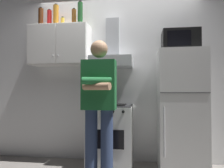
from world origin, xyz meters
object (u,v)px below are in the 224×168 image
Objects in this scene: bottle_liquor_amber at (56,15)px; bottle_spice_jar at (63,22)px; range_hood at (112,54)px; bottle_wine_green at (80,13)px; bottle_beer_brown at (74,18)px; bottle_soda_red at (49,18)px; refrigerator at (181,110)px; upper_cabinet at (60,46)px; person_standing at (99,105)px; bottle_rum_dark at (41,18)px; microwave at (180,41)px; stove_oven at (111,136)px.

bottle_liquor_amber is 2.36× the size of bottle_spice_jar.
bottle_wine_green reaches higher than range_hood.
bottle_beer_brown is at bearing 177.13° from range_hood.
bottle_beer_brown reaches higher than bottle_soda_red.
refrigerator is at bearing -3.37° from bottle_soda_red.
bottle_soda_red is (-0.49, 0.02, -0.05)m from bottle_wine_green.
person_standing is at bearing -44.26° from upper_cabinet.
bottle_rum_dark reaches higher than person_standing.
range_hood is 0.46× the size of person_standing.
bottle_rum_dark reaches higher than upper_cabinet.
bottle_wine_green is at bearing -1.77° from bottle_soda_red.
bottle_wine_green is at bearing -26.71° from bottle_beer_brown.
range_hood is 2.22× the size of bottle_liquor_amber.
bottle_beer_brown is 0.86× the size of bottle_rum_dark.
microwave is 1.51m from bottle_wine_green.
bottle_spice_jar is at bearing 8.20° from bottle_liquor_amber.
stove_oven is 2.59× the size of bottle_liquor_amber.
bottle_wine_green reaches higher than bottle_beer_brown.
bottle_wine_green is (-0.48, 0.10, 1.79)m from stove_oven.
bottle_soda_red is (-1.92, 0.11, 1.38)m from refrigerator.
person_standing is 4.62× the size of bottle_wine_green.
range_hood is 1.56× the size of microwave.
bottle_beer_brown reaches higher than upper_cabinet.
upper_cabinet is 0.55× the size of person_standing.
bottle_rum_dark is (-0.27, 0.05, -0.01)m from bottle_liquor_amber.
person_standing is 1.70m from bottle_liquor_amber.
range_hood reaches higher than refrigerator.
bottle_spice_jar reaches higher than range_hood.
bottle_soda_red reaches higher than person_standing.
refrigerator is at bearing -89.10° from microwave.
upper_cabinet is 6.30× the size of bottle_spice_jar.
person_standing is 5.98× the size of bottle_beer_brown.
stove_oven is at bearing -6.69° from bottle_soda_red.
bottle_soda_red reaches higher than refrigerator.
stove_oven is 1.85m from bottle_wine_green.
bottle_beer_brown is (-1.54, 0.16, 1.38)m from refrigerator.
bottle_soda_red reaches higher than bottle_spice_jar.
bottle_beer_brown reaches higher than bottle_spice_jar.
bottle_liquor_amber is at bearing 177.13° from microwave.
bottle_rum_dark is (-2.08, 0.16, 1.40)m from refrigerator.
stove_oven is 2.46× the size of bottle_wine_green.
bottle_soda_red reaches higher than microwave.
bottle_spice_jar reaches higher than person_standing.
bottle_liquor_amber reaches higher than bottle_soda_red.
refrigerator is at bearing -5.76° from bottle_beer_brown.
bottle_liquor_amber is 0.14m from bottle_spice_jar.
bottle_wine_green is at bearing -5.24° from bottle_spice_jar.
microwave is 1.82× the size of bottle_soda_red.
bottle_liquor_amber is 0.95× the size of bottle_wine_green.
bottle_rum_dark is (-1.08, 0.76, 1.30)m from person_standing.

